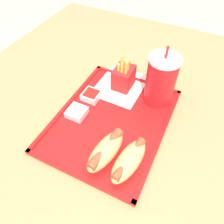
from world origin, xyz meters
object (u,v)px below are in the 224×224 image
hot_dog_near (106,150)px  fries_carton (124,77)px  hot_dog_far (129,160)px  sauce_cup_mayo (77,112)px  soda_cup (161,80)px  sauce_cup_ketchup (91,95)px

hot_dog_near → fries_carton: bearing=-165.6°
hot_dog_far → sauce_cup_mayo: bearing=-113.0°
soda_cup → sauce_cup_mayo: (0.17, -0.19, -0.07)m
fries_carton → hot_dog_far: bearing=26.4°
soda_cup → fries_carton: bearing=-92.9°
soda_cup → sauce_cup_mayo: bearing=-49.0°
hot_dog_far → hot_dog_near: size_ratio=1.00×
hot_dog_near → sauce_cup_ketchup: 0.21m
hot_dog_far → hot_dog_near: (0.00, -0.06, 0.00)m
soda_cup → fries_carton: soda_cup is taller
sauce_cup_ketchup → hot_dog_far: bearing=50.0°
fries_carton → sauce_cup_mayo: bearing=-23.0°
fries_carton → hot_dog_near: bearing=14.4°
fries_carton → sauce_cup_ketchup: fries_carton is taller
hot_dog_far → sauce_cup_ketchup: 0.26m
hot_dog_near → sauce_cup_ketchup: bearing=-140.7°
hot_dog_far → fries_carton: fries_carton is taller
sauce_cup_mayo → soda_cup: bearing=131.0°
soda_cup → sauce_cup_ketchup: 0.22m
hot_dog_near → fries_carton: 0.27m
hot_dog_near → soda_cup: bearing=168.3°
sauce_cup_ketchup → sauce_cup_mayo: bearing=-2.8°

